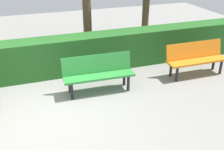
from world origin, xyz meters
TOP-DOWN VIEW (x-y plane):
  - ground_plane at (0.00, 0.00)m, footprint 18.54×18.54m
  - bench_orange at (-4.01, -0.77)m, footprint 1.65×0.48m
  - bench_green at (-1.33, -0.75)m, footprint 1.66×0.53m
  - hedge_row at (-1.25, -1.98)m, footprint 14.54×0.64m

SIDE VIEW (x-z plane):
  - ground_plane at x=0.00m, z-range 0.00..0.00m
  - bench_orange at x=-4.01m, z-range 0.05..0.91m
  - bench_green at x=-1.33m, z-range 0.05..0.91m
  - hedge_row at x=-1.25m, z-range 0.00..0.99m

